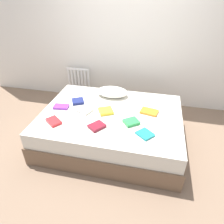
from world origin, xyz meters
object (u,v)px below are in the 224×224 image
at_px(textbook_white, 85,110).
at_px(textbook_red, 54,121).
at_px(textbook_orange, 149,112).
at_px(textbook_yellow, 106,111).
at_px(radiator, 79,81).
at_px(textbook_navy, 78,101).
at_px(bed, 111,127).
at_px(textbook_maroon, 97,126).
at_px(pillow, 112,92).
at_px(textbook_green, 131,122).
at_px(textbook_purple, 61,107).
at_px(textbook_teal, 145,134).

bearing_deg(textbook_white, textbook_red, -108.22).
height_order(textbook_orange, textbook_yellow, textbook_yellow).
distance_m(radiator, textbook_navy, 1.10).
height_order(bed, textbook_navy, textbook_navy).
height_order(textbook_navy, textbook_maroon, same).
bearing_deg(textbook_white, pillow, 84.00).
xyz_separation_m(textbook_white, textbook_navy, (-0.18, 0.22, 0.00)).
distance_m(radiator, textbook_green, 1.88).
bearing_deg(textbook_navy, pillow, 7.70).
bearing_deg(textbook_maroon, radiator, 65.69).
relative_size(pillow, textbook_white, 2.44).
distance_m(pillow, textbook_maroon, 0.87).
bearing_deg(textbook_red, textbook_green, 49.49).
distance_m(radiator, textbook_maroon, 1.79).
height_order(radiator, textbook_green, radiator).
xyz_separation_m(radiator, textbook_red, (0.26, -1.60, 0.14)).
xyz_separation_m(bed, textbook_navy, (-0.57, 0.17, 0.27)).
xyz_separation_m(pillow, textbook_purple, (-0.66, -0.53, -0.05)).
relative_size(textbook_red, textbook_navy, 1.19).
xyz_separation_m(textbook_white, textbook_maroon, (0.28, -0.34, 0.00)).
xyz_separation_m(textbook_green, textbook_teal, (0.20, -0.20, -0.01)).
bearing_deg(textbook_white, textbook_navy, 152.31).
bearing_deg(textbook_purple, radiator, 92.67).
bearing_deg(bed, textbook_navy, 162.91).
distance_m(bed, textbook_teal, 0.70).
bearing_deg(textbook_navy, textbook_teal, -54.52).
distance_m(pillow, textbook_navy, 0.57).
relative_size(bed, textbook_maroon, 10.31).
height_order(radiator, textbook_red, radiator).
bearing_deg(textbook_teal, textbook_purple, -155.05).
bearing_deg(textbook_green, textbook_orange, 18.91).
height_order(textbook_red, textbook_yellow, textbook_yellow).
xyz_separation_m(textbook_red, textbook_green, (1.00, 0.21, 0.00)).
bearing_deg(textbook_teal, textbook_white, -160.41).
relative_size(pillow, textbook_purple, 2.33).
bearing_deg(textbook_orange, textbook_purple, -161.06).
distance_m(textbook_maroon, textbook_teal, 0.61).
distance_m(radiator, textbook_teal, 2.17).
distance_m(pillow, textbook_orange, 0.73).
xyz_separation_m(pillow, textbook_yellow, (0.02, -0.50, -0.05)).
height_order(radiator, pillow, pillow).
height_order(bed, textbook_teal, textbook_teal).
bearing_deg(textbook_purple, textbook_navy, 41.20).
distance_m(bed, textbook_red, 0.84).
distance_m(textbook_white, textbook_orange, 0.93).
xyz_separation_m(textbook_white, textbook_teal, (0.90, -0.35, -0.00)).
bearing_deg(radiator, textbook_white, -65.59).
bearing_deg(textbook_yellow, textbook_orange, -15.66).
bearing_deg(textbook_teal, pillow, 165.37).
bearing_deg(textbook_orange, textbook_green, -112.20).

